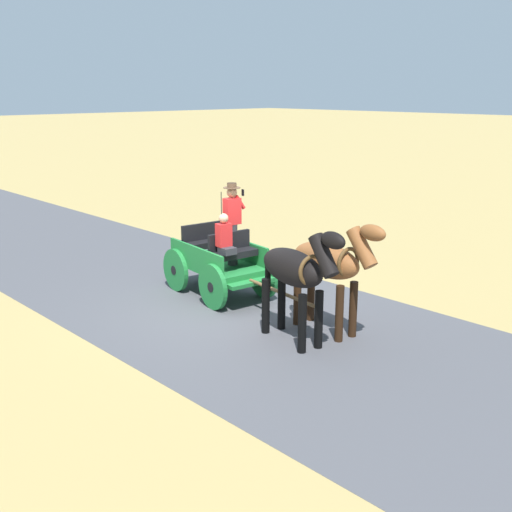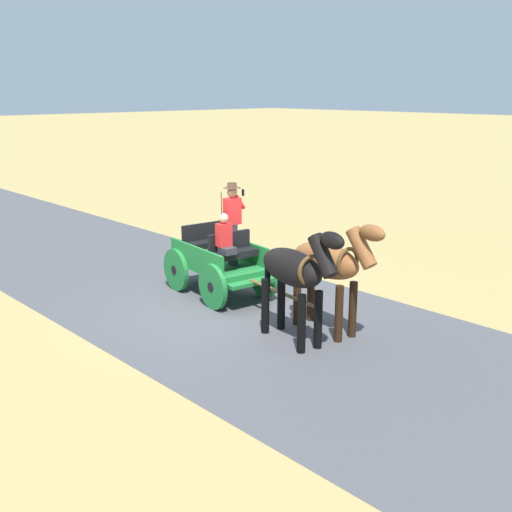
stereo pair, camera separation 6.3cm
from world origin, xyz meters
name	(u,v)px [view 2 (the right image)]	position (x,y,z in m)	size (l,w,h in m)	color
ground_plane	(226,308)	(0.00, 0.00, 0.00)	(200.00, 200.00, 0.00)	tan
road_surface	(226,308)	(0.00, 0.00, 0.00)	(5.92, 160.00, 0.01)	#4C4C51
horse_drawn_carriage	(221,259)	(-0.52, -0.76, 0.82)	(1.69, 4.51, 2.50)	#1E7233
horse_near_side	(330,264)	(-0.55, 2.29, 1.32)	(0.66, 2.13, 2.21)	brown
horse_off_side	(295,271)	(0.25, 2.20, 1.32)	(0.81, 2.15, 2.21)	black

